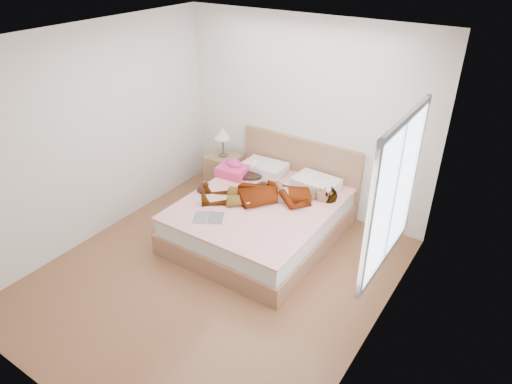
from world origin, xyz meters
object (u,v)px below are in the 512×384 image
(towel, at_px, (233,169))
(plush_toy, at_px, (203,188))
(bed, at_px, (264,215))
(phone, at_px, (255,163))
(coffee_mug, at_px, (248,205))
(woman, at_px, (270,191))
(magazine, at_px, (208,218))
(nightstand, at_px, (224,170))

(towel, relative_size, plush_toy, 2.03)
(bed, height_order, plush_toy, bed)
(plush_toy, bearing_deg, bed, 20.03)
(phone, height_order, plush_toy, phone)
(plush_toy, bearing_deg, coffee_mug, -0.67)
(bed, bearing_deg, woman, 36.21)
(woman, relative_size, coffee_mug, 14.98)
(woman, bearing_deg, magazine, -59.30)
(bed, xyz_separation_m, magazine, (-0.30, -0.74, 0.24))
(woman, height_order, magazine, woman)
(magazine, bearing_deg, coffee_mug, 61.30)
(bed, distance_m, magazine, 0.83)
(bed, bearing_deg, towel, 156.10)
(phone, distance_m, coffee_mug, 0.84)
(towel, xyz_separation_m, coffee_mug, (0.66, -0.60, -0.04))
(phone, bearing_deg, nightstand, 130.27)
(towel, bearing_deg, nightstand, 142.17)
(woman, distance_m, phone, 0.65)
(bed, distance_m, plush_toy, 0.86)
(woman, bearing_deg, coffee_mug, -53.74)
(bed, height_order, coffee_mug, bed)
(coffee_mug, relative_size, plush_toy, 0.53)
(woman, xyz_separation_m, coffee_mug, (-0.12, -0.33, -0.07))
(towel, distance_m, magazine, 1.14)
(woman, relative_size, plush_toy, 8.01)
(magazine, relative_size, coffee_mug, 4.05)
(magazine, xyz_separation_m, plush_toy, (-0.46, 0.46, 0.05))
(coffee_mug, bearing_deg, plush_toy, 179.33)
(plush_toy, height_order, nightstand, nightstand)
(towel, relative_size, nightstand, 0.43)
(magazine, bearing_deg, towel, 111.53)
(coffee_mug, height_order, plush_toy, plush_toy)
(magazine, distance_m, coffee_mug, 0.52)
(woman, relative_size, towel, 3.95)
(phone, bearing_deg, bed, -79.90)
(coffee_mug, bearing_deg, woman, 70.64)
(phone, height_order, magazine, phone)
(woman, height_order, nightstand, nightstand)
(coffee_mug, bearing_deg, nightstand, 139.35)
(bed, bearing_deg, plush_toy, -159.97)
(bed, relative_size, plush_toy, 9.72)
(magazine, height_order, plush_toy, plush_toy)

